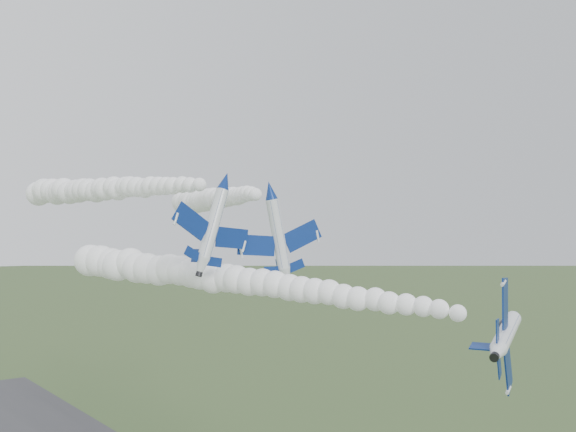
# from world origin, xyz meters

# --- Properties ---
(jet_lead) EXTENTS (6.74, 12.21, 10.42)m
(jet_lead) POSITION_xyz_m (11.79, -8.15, 34.64)
(jet_lead) COLOR silver
(smoke_trail_jet_lead) EXTENTS (28.19, 54.74, 4.59)m
(smoke_trail_jet_lead) POSITION_xyz_m (-0.43, 21.92, 36.83)
(smoke_trail_jet_lead) COLOR white
(jet_pair_left) EXTENTS (10.63, 13.36, 4.33)m
(jet_pair_left) POSITION_xyz_m (-2.79, 22.33, 49.27)
(jet_pair_left) COLOR silver
(smoke_trail_jet_pair_left) EXTENTS (8.21, 57.87, 4.66)m
(smoke_trail_jet_pair_left) POSITION_xyz_m (-5.41, 54.68, 50.10)
(smoke_trail_jet_pair_left) COLOR white
(jet_pair_right) EXTENTS (11.56, 13.70, 3.89)m
(jet_pair_right) POSITION_xyz_m (3.97, 22.25, 48.44)
(jet_pair_right) COLOR silver
(smoke_trail_jet_pair_right) EXTENTS (21.08, 57.16, 5.00)m
(smoke_trail_jet_pair_right) POSITION_xyz_m (13.78, 53.47, 49.15)
(smoke_trail_jet_pair_right) COLOR white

